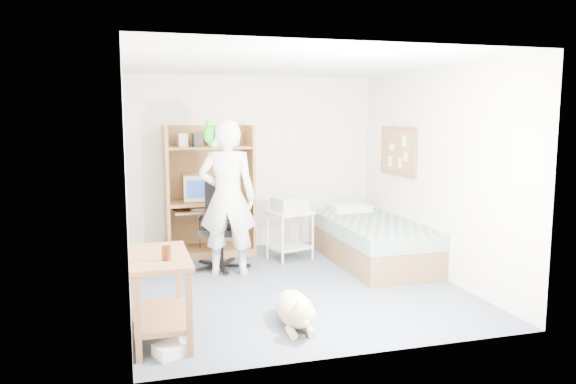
% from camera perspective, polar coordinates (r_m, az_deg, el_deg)
% --- Properties ---
extents(floor, '(4.00, 4.00, 0.00)m').
position_cam_1_polar(floor, '(6.58, 0.41, -9.34)').
color(floor, '#454F5E').
rests_on(floor, ground).
extents(wall_back, '(3.60, 0.02, 2.50)m').
position_cam_1_polar(wall_back, '(8.25, -3.53, 3.01)').
color(wall_back, silver).
rests_on(wall_back, floor).
extents(wall_right, '(0.02, 4.00, 2.50)m').
position_cam_1_polar(wall_right, '(7.05, 14.61, 1.94)').
color(wall_right, silver).
rests_on(wall_right, floor).
extents(wall_left, '(0.02, 4.00, 2.50)m').
position_cam_1_polar(wall_left, '(6.06, -16.11, 0.97)').
color(wall_left, silver).
rests_on(wall_left, floor).
extents(ceiling, '(3.60, 4.00, 0.02)m').
position_cam_1_polar(ceiling, '(6.31, 0.44, 12.90)').
color(ceiling, white).
rests_on(ceiling, wall_back).
extents(computer_hutch, '(1.20, 0.63, 1.80)m').
position_cam_1_polar(computer_hutch, '(7.92, -8.04, -0.38)').
color(computer_hutch, brown).
rests_on(computer_hutch, floor).
extents(bed, '(1.02, 2.02, 0.66)m').
position_cam_1_polar(bed, '(7.51, 8.65, -4.98)').
color(bed, brown).
rests_on(bed, floor).
extents(side_desk, '(0.50, 1.00, 0.75)m').
position_cam_1_polar(side_desk, '(5.04, -12.88, -9.07)').
color(side_desk, brown).
rests_on(side_desk, floor).
extents(corkboard, '(0.04, 0.94, 0.66)m').
position_cam_1_polar(corkboard, '(7.80, 11.12, 4.07)').
color(corkboard, olive).
rests_on(corkboard, wall_right).
extents(office_chair, '(0.64, 0.65, 1.14)m').
position_cam_1_polar(office_chair, '(7.22, -6.79, -4.50)').
color(office_chair, black).
rests_on(office_chair, floor).
extents(person, '(0.79, 0.63, 1.89)m').
position_cam_1_polar(person, '(6.83, -6.17, -0.60)').
color(person, silver).
rests_on(person, floor).
extents(parrot, '(0.14, 0.24, 0.38)m').
position_cam_1_polar(parrot, '(6.74, -7.98, 5.96)').
color(parrot, '#159524').
rests_on(parrot, person).
extents(dog, '(0.37, 1.00, 0.37)m').
position_cam_1_polar(dog, '(5.29, 0.75, -11.84)').
color(dog, '#C6B085').
rests_on(dog, floor).
extents(printer_cart, '(0.66, 0.59, 0.67)m').
position_cam_1_polar(printer_cart, '(7.58, 0.20, -3.58)').
color(printer_cart, silver).
rests_on(printer_cart, floor).
extents(printer, '(0.50, 0.43, 0.18)m').
position_cam_1_polar(printer, '(7.53, 0.20, -1.24)').
color(printer, '#B2B2AD').
rests_on(printer, printer_cart).
extents(crt_monitor, '(0.40, 0.42, 0.35)m').
position_cam_1_polar(crt_monitor, '(7.89, -9.21, 0.48)').
color(crt_monitor, beige).
rests_on(crt_monitor, computer_hutch).
extents(keyboard, '(0.46, 0.20, 0.03)m').
position_cam_1_polar(keyboard, '(7.78, -8.18, -1.66)').
color(keyboard, beige).
rests_on(keyboard, computer_hutch).
extents(pencil_cup, '(0.08, 0.08, 0.12)m').
position_cam_1_polar(pencil_cup, '(7.89, -5.34, -0.37)').
color(pencil_cup, gold).
rests_on(pencil_cup, computer_hutch).
extents(drink_glass, '(0.08, 0.08, 0.12)m').
position_cam_1_polar(drink_glass, '(4.78, -12.25, -6.08)').
color(drink_glass, '#3F1B0A').
rests_on(drink_glass, side_desk).
extents(floor_box_a, '(0.31, 0.29, 0.10)m').
position_cam_1_polar(floor_box_a, '(4.83, -11.82, -15.43)').
color(floor_box_a, white).
rests_on(floor_box_a, floor).
extents(floor_box_b, '(0.23, 0.26, 0.08)m').
position_cam_1_polar(floor_box_b, '(4.94, -11.92, -15.01)').
color(floor_box_b, '#B7B7B2').
rests_on(floor_box_b, floor).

